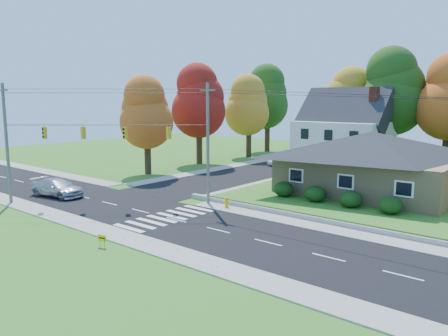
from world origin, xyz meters
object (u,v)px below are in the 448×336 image
object	(u,v)px
ranch_house	(370,162)
fire_hydrant	(226,203)
white_car	(282,159)
silver_sedan	(58,188)

from	to	relation	value
ranch_house	fire_hydrant	distance (m)	13.49
ranch_house	white_car	xyz separation A→B (m)	(-16.64, 12.28, -2.44)
silver_sedan	white_car	distance (m)	30.02
ranch_house	silver_sedan	world-z (taller)	ranch_house
fire_hydrant	ranch_house	bearing A→B (deg)	55.57
silver_sedan	white_car	world-z (taller)	white_car
white_car	fire_hydrant	bearing A→B (deg)	-69.95
fire_hydrant	silver_sedan	bearing A→B (deg)	-156.18
ranch_house	white_car	distance (m)	20.83
ranch_house	white_car	world-z (taller)	ranch_house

